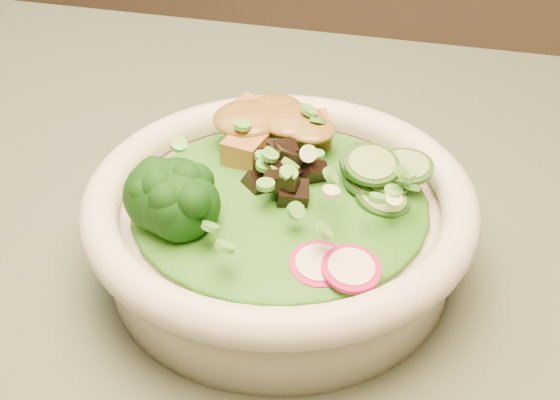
# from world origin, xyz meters

# --- Properties ---
(dining_table) EXTENTS (1.20, 0.80, 0.75)m
(dining_table) POSITION_xyz_m (0.00, 0.00, 0.64)
(dining_table) COLOR black
(dining_table) RESTS_ON ground
(salad_bowl) EXTENTS (0.24, 0.24, 0.07)m
(salad_bowl) POSITION_xyz_m (0.09, 0.04, 0.78)
(salad_bowl) COLOR silver
(salad_bowl) RESTS_ON dining_table
(lettuce_bed) EXTENTS (0.18, 0.18, 0.02)m
(lettuce_bed) POSITION_xyz_m (0.09, 0.04, 0.80)
(lettuce_bed) COLOR #1D5712
(lettuce_bed) RESTS_ON salad_bowl
(broccoli_florets) EXTENTS (0.08, 0.07, 0.04)m
(broccoli_florets) POSITION_xyz_m (0.04, 0.01, 0.82)
(broccoli_florets) COLOR black
(broccoli_florets) RESTS_ON salad_bowl
(radish_slices) EXTENTS (0.10, 0.05, 0.02)m
(radish_slices) POSITION_xyz_m (0.12, -0.02, 0.81)
(radish_slices) COLOR #B50D4C
(radish_slices) RESTS_ON salad_bowl
(cucumber_slices) EXTENTS (0.07, 0.07, 0.03)m
(cucumber_slices) POSITION_xyz_m (0.15, 0.06, 0.81)
(cucumber_slices) COLOR #8DB062
(cucumber_slices) RESTS_ON salad_bowl
(mushroom_heap) EXTENTS (0.07, 0.07, 0.04)m
(mushroom_heap) POSITION_xyz_m (0.09, 0.04, 0.82)
(mushroom_heap) COLOR black
(mushroom_heap) RESTS_ON salad_bowl
(tofu_cubes) EXTENTS (0.09, 0.07, 0.03)m
(tofu_cubes) POSITION_xyz_m (0.07, 0.09, 0.81)
(tofu_cubes) COLOR brown
(tofu_cubes) RESTS_ON salad_bowl
(peanut_sauce) EXTENTS (0.06, 0.05, 0.01)m
(peanut_sauce) POSITION_xyz_m (0.07, 0.09, 0.83)
(peanut_sauce) COLOR brown
(peanut_sauce) RESTS_ON tofu_cubes
(scallion_garnish) EXTENTS (0.17, 0.17, 0.02)m
(scallion_garnish) POSITION_xyz_m (0.09, 0.04, 0.83)
(scallion_garnish) COLOR #54AC3C
(scallion_garnish) RESTS_ON salad_bowl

